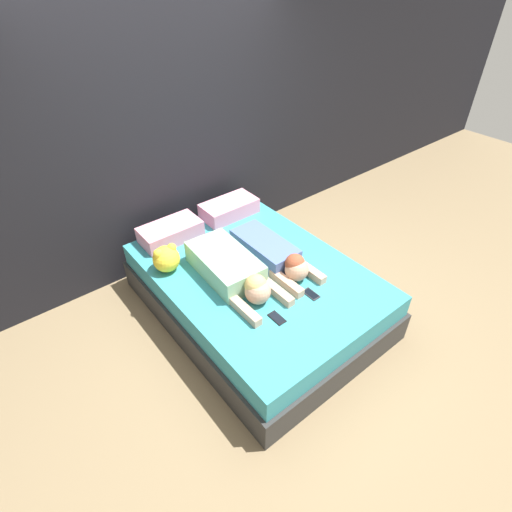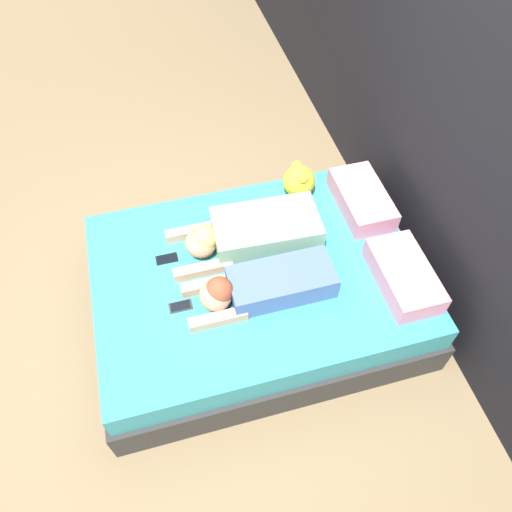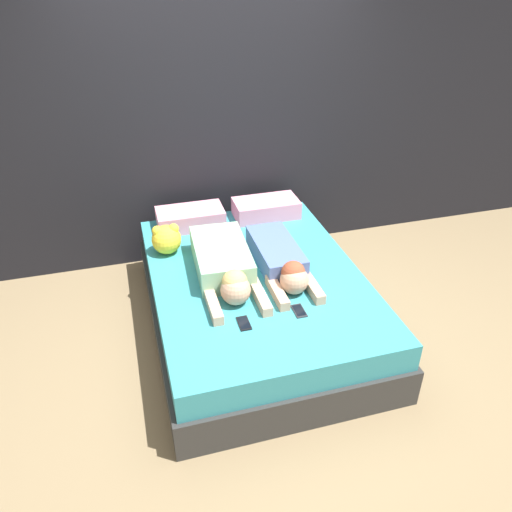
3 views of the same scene
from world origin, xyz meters
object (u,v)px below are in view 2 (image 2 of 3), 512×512
object	(u,v)px
bed	(256,291)
cell_phone_right	(181,306)
person_left	(250,233)
person_right	(260,286)
pillow_head_left	(362,199)
pillow_head_right	(404,276)
cell_phone_left	(167,259)
plush_toy	(299,181)

from	to	relation	value
bed	cell_phone_right	distance (m)	0.61
person_left	person_right	size ratio (longest dim) A/B	1.09
pillow_head_left	person_right	size ratio (longest dim) A/B	0.61
pillow_head_right	person_right	size ratio (longest dim) A/B	0.61
person_right	cell_phone_left	distance (m)	0.68
pillow_head_right	person_left	xyz separation A→B (m)	(-0.58, -0.85, 0.02)
person_left	bed	bearing A→B (deg)	-5.69
pillow_head_right	bed	bearing A→B (deg)	-111.47
person_left	cell_phone_right	xyz separation A→B (m)	(0.38, -0.55, -0.10)
pillow_head_right	cell_phone_right	distance (m)	1.42
pillow_head_left	pillow_head_right	world-z (taller)	same
person_left	cell_phone_left	size ratio (longest dim) A/B	7.19
person_right	cell_phone_left	size ratio (longest dim) A/B	6.62
pillow_head_right	cell_phone_right	size ratio (longest dim) A/B	4.02
person_right	plush_toy	distance (m)	0.94
pillow_head_left	pillow_head_right	xyz separation A→B (m)	(0.69, 0.00, 0.00)
pillow_head_right	cell_phone_left	size ratio (longest dim) A/B	4.02
cell_phone_left	cell_phone_right	world-z (taller)	same
person_left	pillow_head_left	bearing A→B (deg)	97.44
bed	cell_phone_right	size ratio (longest dim) A/B	15.27
pillow_head_right	person_left	world-z (taller)	person_left
cell_phone_right	plush_toy	bearing A→B (deg)	126.48
bed	person_left	bearing A→B (deg)	174.31
pillow_head_right	plush_toy	xyz separation A→B (m)	(-0.94, -0.39, 0.05)
cell_phone_left	cell_phone_right	size ratio (longest dim) A/B	1.00
pillow_head_right	cell_phone_right	bearing A→B (deg)	-97.90
bed	plush_toy	bearing A→B (deg)	141.03
pillow_head_left	cell_phone_right	bearing A→B (deg)	-70.60
person_left	person_right	xyz separation A→B (m)	(0.42, -0.05, -0.01)
pillow_head_right	cell_phone_right	world-z (taller)	pillow_head_right
plush_toy	bed	bearing A→B (deg)	-38.97
cell_phone_left	plush_toy	size ratio (longest dim) A/B	0.58
plush_toy	pillow_head_right	bearing A→B (deg)	22.54
person_right	cell_phone_left	bearing A→B (deg)	-129.27
pillow_head_left	plush_toy	distance (m)	0.47
bed	pillow_head_left	xyz separation A→B (m)	(-0.34, 0.88, 0.33)
pillow_head_right	person_left	size ratio (longest dim) A/B	0.56
pillow_head_right	cell_phone_left	xyz separation A→B (m)	(-0.58, -1.43, -0.07)
pillow_head_left	cell_phone_left	world-z (taller)	pillow_head_left
cell_phone_left	plush_toy	bearing A→B (deg)	109.11
cell_phone_left	cell_phone_right	distance (m)	0.39
pillow_head_right	cell_phone_left	world-z (taller)	pillow_head_right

